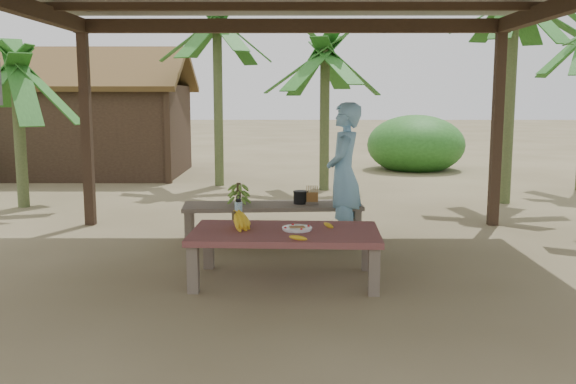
{
  "coord_description": "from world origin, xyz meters",
  "views": [
    {
      "loc": [
        -0.0,
        -6.46,
        1.79
      ],
      "look_at": [
        -0.04,
        0.07,
        0.8
      ],
      "focal_mm": 40.0,
      "sensor_mm": 36.0,
      "label": 1
    }
  ],
  "objects_px": {
    "work_table": "(285,237)",
    "ripe_banana_bunch": "(234,220)",
    "bench": "(273,208)",
    "woman": "(344,174)",
    "water_flask": "(238,212)",
    "cooking_pot": "(301,198)",
    "plate": "(297,229)"
  },
  "relations": [
    {
      "from": "work_table",
      "to": "woman",
      "type": "relative_size",
      "value": 1.08
    },
    {
      "from": "work_table",
      "to": "cooking_pot",
      "type": "xyz_separation_m",
      "value": [
        0.17,
        1.83,
        0.09
      ]
    },
    {
      "from": "bench",
      "to": "cooking_pot",
      "type": "bearing_deg",
      "value": 1.78
    },
    {
      "from": "cooking_pot",
      "to": "ripe_banana_bunch",
      "type": "bearing_deg",
      "value": -110.86
    },
    {
      "from": "water_flask",
      "to": "ripe_banana_bunch",
      "type": "bearing_deg",
      "value": -94.88
    },
    {
      "from": "bench",
      "to": "water_flask",
      "type": "bearing_deg",
      "value": -105.82
    },
    {
      "from": "bench",
      "to": "woman",
      "type": "distance_m",
      "value": 1.0
    },
    {
      "from": "work_table",
      "to": "ripe_banana_bunch",
      "type": "xyz_separation_m",
      "value": [
        -0.5,
        0.06,
        0.16
      ]
    },
    {
      "from": "bench",
      "to": "plate",
      "type": "xyz_separation_m",
      "value": [
        0.29,
        -1.8,
        0.12
      ]
    },
    {
      "from": "water_flask",
      "to": "woman",
      "type": "relative_size",
      "value": 0.17
    },
    {
      "from": "water_flask",
      "to": "cooking_pot",
      "type": "height_order",
      "value": "water_flask"
    },
    {
      "from": "cooking_pot",
      "to": "plate",
      "type": "bearing_deg",
      "value": -91.93
    },
    {
      "from": "work_table",
      "to": "water_flask",
      "type": "xyz_separation_m",
      "value": [
        -0.48,
        0.33,
        0.19
      ]
    },
    {
      "from": "bench",
      "to": "cooking_pot",
      "type": "distance_m",
      "value": 0.37
    },
    {
      "from": "woman",
      "to": "plate",
      "type": "bearing_deg",
      "value": -7.54
    },
    {
      "from": "woman",
      "to": "cooking_pot",
      "type": "bearing_deg",
      "value": -104.34
    },
    {
      "from": "work_table",
      "to": "bench",
      "type": "distance_m",
      "value": 1.81
    },
    {
      "from": "work_table",
      "to": "woman",
      "type": "xyz_separation_m",
      "value": [
        0.69,
        1.57,
        0.42
      ]
    },
    {
      "from": "water_flask",
      "to": "woman",
      "type": "bearing_deg",
      "value": 46.82
    },
    {
      "from": "bench",
      "to": "plate",
      "type": "height_order",
      "value": "plate"
    },
    {
      "from": "water_flask",
      "to": "cooking_pot",
      "type": "xyz_separation_m",
      "value": [
        0.65,
        1.5,
        -0.1
      ]
    },
    {
      "from": "ripe_banana_bunch",
      "to": "woman",
      "type": "distance_m",
      "value": 1.94
    },
    {
      "from": "bench",
      "to": "ripe_banana_bunch",
      "type": "distance_m",
      "value": 1.78
    },
    {
      "from": "water_flask",
      "to": "cooking_pot",
      "type": "relative_size",
      "value": 1.63
    },
    {
      "from": "work_table",
      "to": "plate",
      "type": "height_order",
      "value": "plate"
    },
    {
      "from": "work_table",
      "to": "ripe_banana_bunch",
      "type": "distance_m",
      "value": 0.53
    },
    {
      "from": "bench",
      "to": "plate",
      "type": "distance_m",
      "value": 1.82
    },
    {
      "from": "ripe_banana_bunch",
      "to": "cooking_pot",
      "type": "bearing_deg",
      "value": 69.14
    },
    {
      "from": "ripe_banana_bunch",
      "to": "woman",
      "type": "bearing_deg",
      "value": 51.86
    },
    {
      "from": "work_table",
      "to": "woman",
      "type": "bearing_deg",
      "value": 68.74
    },
    {
      "from": "cooking_pot",
      "to": "woman",
      "type": "bearing_deg",
      "value": -26.86
    },
    {
      "from": "plate",
      "to": "cooking_pot",
      "type": "height_order",
      "value": "cooking_pot"
    }
  ]
}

